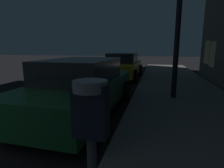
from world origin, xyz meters
The scene contains 3 objects.
parking_meter centered at (4.34, 0.92, 1.20)m, with size 0.19×0.19×1.38m.
car_green centered at (2.85, 4.37, 0.71)m, with size 2.07×4.55×1.43m.
car_yellow_cab centered at (2.85, 10.40, 0.70)m, with size 2.00×4.53×1.43m.
Camera 1 is at (4.68, 0.03, 1.70)m, focal length 28.92 mm.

